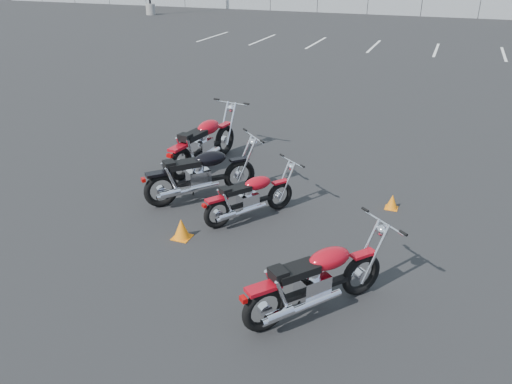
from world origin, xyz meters
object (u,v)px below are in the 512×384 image
(motorcycle_front_red, at_px, (204,143))
(motorcycle_second_black, at_px, (201,174))
(motorcycle_third_red, at_px, (250,197))
(motorcycle_rear_red, at_px, (316,280))

(motorcycle_front_red, xyz_separation_m, motorcycle_second_black, (0.68, -1.46, -0.03))
(motorcycle_third_red, xyz_separation_m, motorcycle_rear_red, (1.72, -2.04, 0.07))
(motorcycle_second_black, xyz_separation_m, motorcycle_third_red, (1.14, -0.39, -0.09))
(motorcycle_rear_red, bearing_deg, motorcycle_third_red, 130.20)
(motorcycle_front_red, height_order, motorcycle_rear_red, motorcycle_front_red)
(motorcycle_second_black, bearing_deg, motorcycle_front_red, 114.86)
(motorcycle_third_red, bearing_deg, motorcycle_front_red, 134.42)
(motorcycle_third_red, relative_size, motorcycle_rear_red, 0.88)
(motorcycle_third_red, bearing_deg, motorcycle_second_black, 161.03)
(motorcycle_front_red, distance_m, motorcycle_third_red, 2.59)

